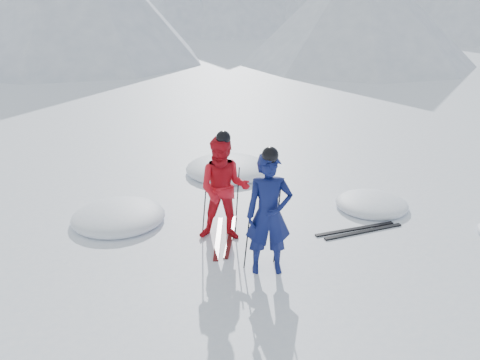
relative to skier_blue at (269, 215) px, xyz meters
name	(u,v)px	position (x,y,z in m)	size (l,w,h in m)	color
ground	(325,234)	(1.50, 0.90, -1.02)	(160.00, 160.00, 0.00)	white
skier_blue	(269,215)	(0.00, 0.00, 0.00)	(0.74, 0.49, 2.03)	#0D154E
skier_red	(224,189)	(-0.36, 1.34, -0.04)	(0.95, 0.74, 1.96)	red
pole_blue_left	(248,232)	(-0.30, 0.15, -0.34)	(0.02, 0.02, 1.36)	black
pole_blue_right	(277,225)	(0.25, 0.25, -0.34)	(0.02, 0.02, 1.36)	black
pole_red_left	(205,203)	(-0.66, 1.59, -0.36)	(0.02, 0.02, 1.31)	black
pole_red_right	(237,201)	(-0.06, 1.49, -0.36)	(0.02, 0.02, 1.31)	black
ski_worn_left	(218,238)	(-0.48, 1.34, -1.00)	(0.09, 1.70, 0.03)	black
ski_worn_right	(231,236)	(-0.24, 1.34, -1.00)	(0.09, 1.70, 0.03)	black
ski_loose_a	(355,229)	(2.14, 0.88, -1.00)	(0.09, 1.70, 0.03)	black
ski_loose_b	(364,232)	(2.24, 0.73, -1.00)	(0.09, 1.70, 0.03)	black
snow_lumps	(237,195)	(0.49, 3.27, -1.02)	(8.46, 6.61, 0.47)	white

